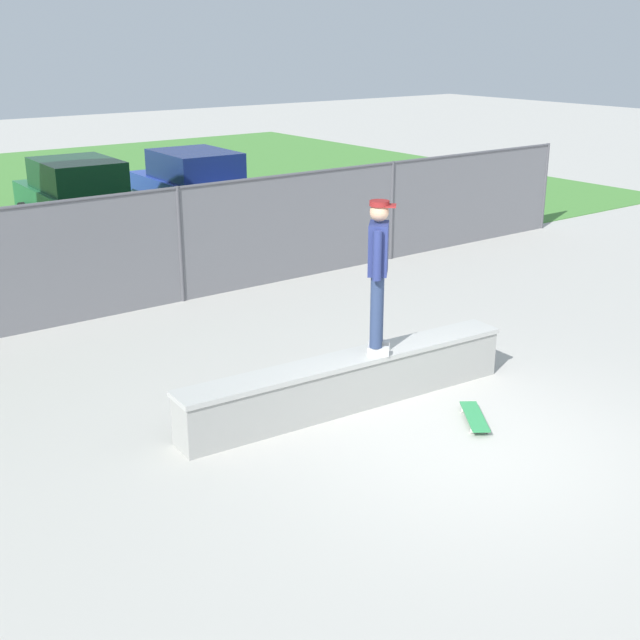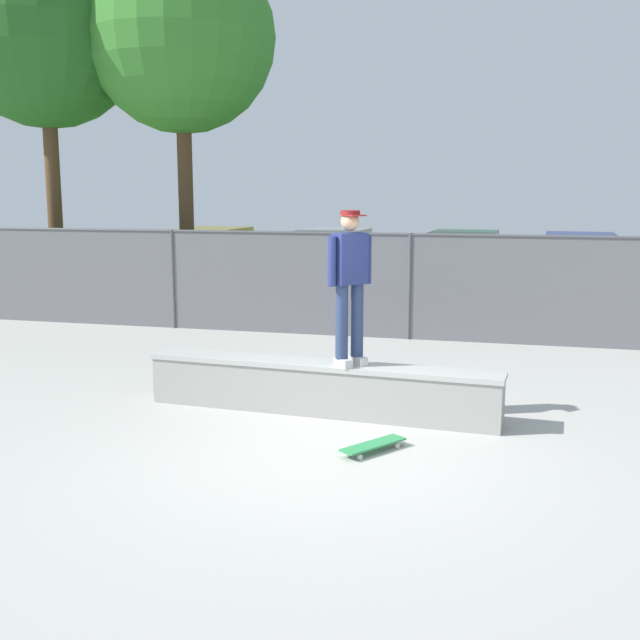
# 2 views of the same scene
# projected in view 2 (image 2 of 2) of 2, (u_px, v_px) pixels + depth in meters

# --- Properties ---
(ground_plane) EXTENTS (80.00, 80.00, 0.00)m
(ground_plane) POSITION_uv_depth(u_px,v_px,m) (322.00, 457.00, 7.94)
(ground_plane) COLOR #ADAAA3
(grass_strip) EXTENTS (30.59, 20.00, 0.02)m
(grass_strip) POSITION_uv_depth(u_px,v_px,m) (454.00, 277.00, 23.97)
(grass_strip) COLOR #478438
(grass_strip) RESTS_ON ground
(concrete_ledge) EXTENTS (4.45, 0.79, 0.64)m
(concrete_ledge) POSITION_uv_depth(u_px,v_px,m) (320.00, 388.00, 9.44)
(concrete_ledge) COLOR #999993
(concrete_ledge) RESTS_ON ground
(skateboarder) EXTENTS (0.45, 0.46, 1.84)m
(skateboarder) POSITION_uv_depth(u_px,v_px,m) (350.00, 280.00, 9.07)
(skateboarder) COLOR beige
(skateboarder) RESTS_ON concrete_ledge
(skateboard) EXTENTS (0.63, 0.77, 0.09)m
(skateboard) POSITION_uv_depth(u_px,v_px,m) (373.00, 445.00, 8.09)
(skateboard) COLOR #2D8C4C
(skateboard) RESTS_ON ground
(chainlink_fence) EXTENTS (18.66, 0.07, 1.94)m
(chainlink_fence) POSITION_uv_depth(u_px,v_px,m) (410.00, 282.00, 13.96)
(chainlink_fence) COLOR #4C4C51
(chainlink_fence) RESTS_ON ground
(tree_near_left) EXTENTS (4.22, 4.22, 8.22)m
(tree_near_left) POSITION_uv_depth(u_px,v_px,m) (44.00, 29.00, 16.44)
(tree_near_left) COLOR #513823
(tree_near_left) RESTS_ON ground
(tree_near_right) EXTENTS (3.96, 3.96, 7.83)m
(tree_near_right) POSITION_uv_depth(u_px,v_px,m) (181.00, 39.00, 16.14)
(tree_near_right) COLOR #513823
(tree_near_right) RESTS_ON ground
(car_yellow) EXTENTS (2.14, 4.27, 1.66)m
(car_yellow) POSITION_uv_depth(u_px,v_px,m) (211.00, 259.00, 20.97)
(car_yellow) COLOR gold
(car_yellow) RESTS_ON ground
(car_white) EXTENTS (2.14, 4.27, 1.66)m
(car_white) POSITION_uv_depth(u_px,v_px,m) (333.00, 261.00, 20.31)
(car_white) COLOR silver
(car_white) RESTS_ON ground
(car_green) EXTENTS (2.14, 4.27, 1.66)m
(car_green) POSITION_uv_depth(u_px,v_px,m) (462.00, 265.00, 19.30)
(car_green) COLOR #1E6638
(car_green) RESTS_ON ground
(car_blue) EXTENTS (2.14, 4.27, 1.66)m
(car_blue) POSITION_uv_depth(u_px,v_px,m) (579.00, 269.00, 18.34)
(car_blue) COLOR #233D9E
(car_blue) RESTS_ON ground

